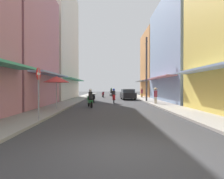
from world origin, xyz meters
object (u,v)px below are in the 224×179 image
(utility_pole, at_px, (146,69))
(pedestrian_crossing, at_px, (142,93))
(motorbike_maroon, at_px, (103,94))
(parked_car, at_px, (128,94))
(motorbike_white, at_px, (111,93))
(motorbike_green, at_px, (90,99))
(vendor_umbrella, at_px, (56,79))
(motorbike_red, at_px, (114,97))
(street_sign_no_entry, at_px, (39,87))
(motorbike_black, at_px, (94,98))
(pedestrian_far, at_px, (156,95))

(utility_pole, bearing_deg, pedestrian_crossing, 84.16)
(motorbike_maroon, xyz_separation_m, parked_car, (3.62, -6.01, 0.24))
(motorbike_maroon, height_order, motorbike_white, motorbike_white)
(motorbike_green, relative_size, pedestrian_crossing, 1.10)
(motorbike_maroon, height_order, vendor_umbrella, vendor_umbrella)
(motorbike_red, distance_m, street_sign_no_entry, 11.78)
(street_sign_no_entry, bearing_deg, motorbike_black, 82.30)
(motorbike_red, height_order, vendor_umbrella, vendor_umbrella)
(motorbike_black, bearing_deg, utility_pole, 5.85)
(pedestrian_crossing, height_order, utility_pole, utility_pole)
(motorbike_black, height_order, pedestrian_crossing, pedestrian_crossing)
(motorbike_black, bearing_deg, motorbike_maroon, 86.44)
(motorbike_green, bearing_deg, motorbike_white, 84.47)
(pedestrian_far, bearing_deg, utility_pole, 94.50)
(pedestrian_far, height_order, vendor_umbrella, vendor_umbrella)
(pedestrian_far, relative_size, street_sign_no_entry, 0.64)
(parked_car, bearing_deg, vendor_umbrella, -116.40)
(motorbike_green, height_order, motorbike_red, same)
(pedestrian_far, height_order, street_sign_no_entry, street_sign_no_entry)
(motorbike_green, distance_m, street_sign_no_entry, 7.46)
(motorbike_green, bearing_deg, motorbike_black, 91.19)
(motorbike_maroon, bearing_deg, pedestrian_crossing, -19.82)
(vendor_umbrella, height_order, street_sign_no_entry, street_sign_no_entry)
(motorbike_white, relative_size, street_sign_no_entry, 0.67)
(pedestrian_far, xyz_separation_m, utility_pole, (-0.26, 3.36, 2.85))
(motorbike_white, distance_m, pedestrian_crossing, 7.76)
(motorbike_black, relative_size, parked_car, 0.43)
(parked_car, relative_size, pedestrian_crossing, 2.61)
(street_sign_no_entry, bearing_deg, pedestrian_crossing, 68.25)
(motorbike_maroon, relative_size, motorbike_white, 1.02)
(motorbike_green, bearing_deg, utility_pole, 45.19)
(motorbike_red, relative_size, pedestrian_far, 1.06)
(parked_car, height_order, street_sign_no_entry, street_sign_no_entry)
(motorbike_black, distance_m, pedestrian_crossing, 11.34)
(motorbike_white, xyz_separation_m, utility_pole, (3.94, -14.49, 3.11))
(motorbike_green, relative_size, utility_pole, 0.24)
(motorbike_red, bearing_deg, pedestrian_far, -17.72)
(motorbike_maroon, xyz_separation_m, motorbike_green, (-0.59, -16.58, 0.20))
(motorbike_red, relative_size, motorbike_white, 1.02)
(vendor_umbrella, height_order, utility_pole, utility_pole)
(motorbike_red, bearing_deg, pedestrian_crossing, 65.90)
(motorbike_green, relative_size, motorbike_black, 0.97)
(motorbike_green, distance_m, pedestrian_crossing, 15.87)
(motorbike_white, bearing_deg, motorbike_black, -97.88)
(parked_car, xyz_separation_m, utility_pole, (1.71, -4.61, 3.07))
(motorbike_red, xyz_separation_m, motorbike_black, (-2.22, 1.44, -0.20))
(motorbike_white, distance_m, utility_pole, 15.34)
(parked_car, bearing_deg, motorbike_black, -129.56)
(pedestrian_crossing, relative_size, utility_pole, 0.21)
(pedestrian_far, distance_m, street_sign_no_entry, 12.63)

